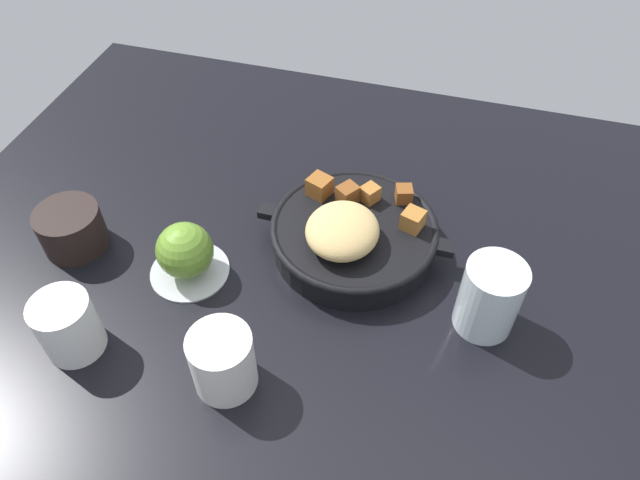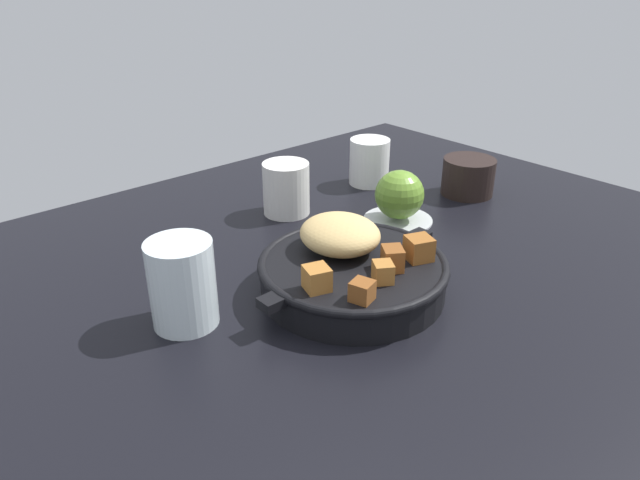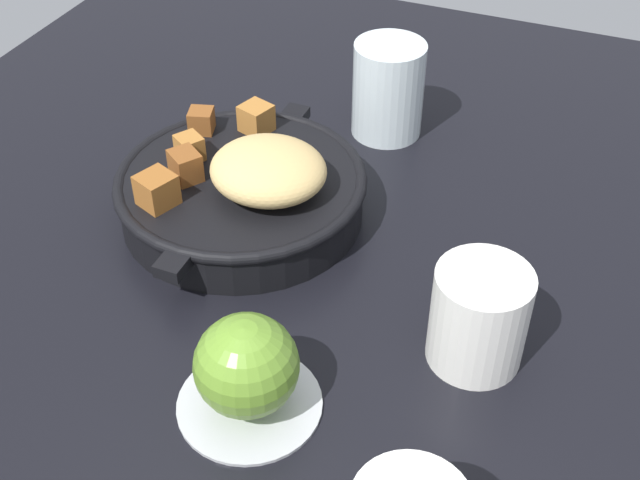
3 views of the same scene
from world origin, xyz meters
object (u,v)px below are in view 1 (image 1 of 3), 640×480
(cast_iron_skillet, at_px, (353,233))
(ceramic_mug_white, at_px, (223,361))
(water_glass_tall, at_px, (490,297))
(red_apple, at_px, (185,251))
(coffee_mug_dark, at_px, (71,229))
(white_creamer_pitcher, at_px, (68,326))

(cast_iron_skillet, xyz_separation_m, ceramic_mug_white, (0.09, 0.25, 0.01))
(ceramic_mug_white, bearing_deg, water_glass_tall, -149.18)
(cast_iron_skillet, distance_m, red_apple, 0.23)
(cast_iron_skillet, bearing_deg, ceramic_mug_white, 69.35)
(coffee_mug_dark, relative_size, water_glass_tall, 0.88)
(ceramic_mug_white, height_order, water_glass_tall, water_glass_tall)
(cast_iron_skillet, xyz_separation_m, coffee_mug_dark, (0.39, 0.10, -0.00))
(ceramic_mug_white, distance_m, white_creamer_pitcher, 0.20)
(cast_iron_skillet, distance_m, coffee_mug_dark, 0.40)
(cast_iron_skillet, height_order, ceramic_mug_white, cast_iron_skillet)
(ceramic_mug_white, height_order, white_creamer_pitcher, ceramic_mug_white)
(ceramic_mug_white, bearing_deg, red_apple, -51.58)
(coffee_mug_dark, height_order, white_creamer_pitcher, white_creamer_pitcher)
(ceramic_mug_white, xyz_separation_m, white_creamer_pitcher, (0.20, 0.01, -0.00))
(cast_iron_skillet, relative_size, coffee_mug_dark, 3.10)
(water_glass_tall, bearing_deg, red_apple, 3.97)
(white_creamer_pitcher, relative_size, water_glass_tall, 0.81)
(red_apple, bearing_deg, white_creamer_pitcher, 60.01)
(coffee_mug_dark, relative_size, white_creamer_pitcher, 1.08)
(coffee_mug_dark, bearing_deg, red_apple, 179.08)
(cast_iron_skillet, bearing_deg, water_glass_tall, 158.19)
(white_creamer_pitcher, bearing_deg, cast_iron_skillet, -139.08)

